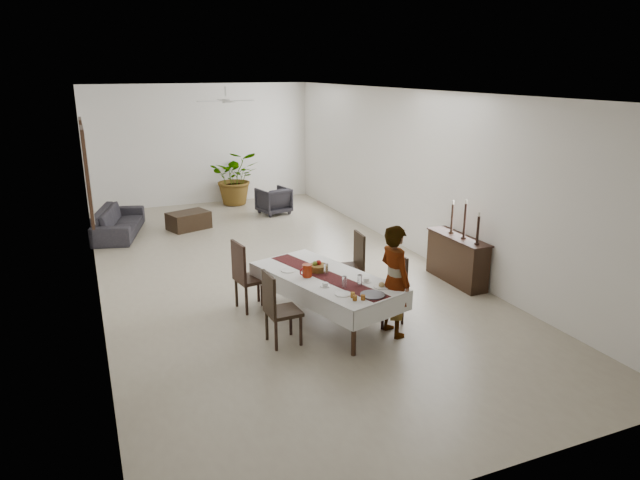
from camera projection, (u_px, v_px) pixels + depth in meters
The scene contains 87 objects.
floor at pixel (273, 271), 10.50m from camera, with size 6.00×12.00×0.00m, color #AFA48B.
ceiling at pixel (268, 92), 9.58m from camera, with size 6.00×12.00×0.02m, color white.
wall_back at pixel (201, 145), 15.33m from camera, with size 6.00×0.02×3.20m, color white.
wall_front at pixel (494, 317), 4.75m from camera, with size 6.00×0.02×3.20m, color white.
wall_left at pixel (88, 200), 8.93m from camera, with size 0.02×12.00×3.20m, color white.
wall_right at pixel (417, 174), 11.15m from camera, with size 0.02×12.00×3.20m, color white.
dining_table_top at pixel (326, 278), 8.25m from camera, with size 0.92×2.22×0.05m, color black.
table_leg_fl at pixel (354, 332), 7.33m from camera, with size 0.06×0.06×0.65m, color black.
table_leg_fr at pixel (397, 316), 7.82m from camera, with size 0.06×0.06×0.65m, color black.
table_leg_bl at pixel (262, 286), 8.89m from camera, with size 0.06×0.06×0.65m, color black.
table_leg_br at pixel (303, 275), 9.38m from camera, with size 0.06×0.06×0.65m, color black.
tablecloth_top at pixel (326, 276), 8.25m from camera, with size 1.09×2.39×0.01m, color white.
tablecloth_drape_left at pixel (296, 294), 7.96m from camera, with size 0.01×2.39×0.28m, color silver.
tablecloth_drape_right at pixel (353, 276), 8.61m from camera, with size 0.01×2.39×0.28m, color silver.
tablecloth_drape_near at pixel (384, 310), 7.41m from camera, with size 1.09×0.01×0.28m, color silver.
tablecloth_drape_far at pixel (278, 264), 9.16m from camera, with size 1.09×0.01×0.28m, color white.
table_runner at pixel (326, 276), 8.24m from camera, with size 0.32×2.31×0.00m, color #501718.
red_pitcher at pixel (307, 271), 8.18m from camera, with size 0.14×0.14×0.18m, color #9C260B.
pitcher_handle at pixel (303, 272), 8.13m from camera, with size 0.11×0.11×0.02m, color maroon.
wine_glass_near at pixel (360, 280), 7.84m from camera, with size 0.06×0.06×0.16m, color white.
wine_glass_mid at pixel (344, 282), 7.79m from camera, with size 0.06×0.06×0.16m, color white.
wine_glass_far at pixel (326, 269), 8.28m from camera, with size 0.06×0.06×0.16m, color white.
teacup_right at pixel (366, 280), 7.99m from camera, with size 0.08×0.08×0.06m, color white.
saucer_right at pixel (366, 282), 8.00m from camera, with size 0.14×0.14×0.01m, color white.
teacup_left at pixel (325, 285), 7.83m from camera, with size 0.08×0.08×0.06m, color white.
saucer_left at pixel (325, 286), 7.83m from camera, with size 0.14×0.14×0.01m, color white.
plate_near_right at pixel (382, 287), 7.81m from camera, with size 0.22×0.22×0.01m, color white.
bread_near_right at pixel (382, 285), 7.80m from camera, with size 0.08×0.08×0.08m, color tan.
plate_near_left at pixel (343, 294), 7.56m from camera, with size 0.22×0.22×0.01m, color silver.
plate_far_left at pixel (288, 270), 8.44m from camera, with size 0.22×0.22×0.01m, color white.
serving_tray at pixel (373, 295), 7.52m from camera, with size 0.33×0.33×0.02m, color #3E3E42.
jam_jar_a at pixel (363, 297), 7.37m from camera, with size 0.06×0.06×0.07m, color #8C4C14.
jam_jar_b at pixel (355, 298), 7.36m from camera, with size 0.06×0.06×0.07m, color brown.
jam_jar_c at pixel (353, 295), 7.45m from camera, with size 0.06×0.06×0.07m, color #9D6116.
fruit_basket at pixel (318, 268), 8.43m from camera, with size 0.28×0.28×0.09m, color brown.
fruit_red at pixel (319, 263), 8.44m from camera, with size 0.08×0.08×0.08m, color #A11510.
fruit_green at pixel (315, 263), 8.41m from camera, with size 0.07×0.07×0.07m, color olive.
chair_right_near_seat at pixel (386, 294), 8.26m from camera, with size 0.43×0.43×0.05m, color black.
chair_right_near_leg_fl at pixel (403, 311), 8.26m from camera, with size 0.04×0.04×0.42m, color black.
chair_right_near_leg_fr at pixel (389, 302), 8.56m from camera, with size 0.04×0.04×0.42m, color black.
chair_right_near_leg_bl at pixel (383, 315), 8.10m from camera, with size 0.04×0.04×0.42m, color black.
chair_right_near_leg_br at pixel (369, 307), 8.40m from camera, with size 0.04×0.04×0.42m, color black.
chair_right_near_back at pixel (398, 272), 8.27m from camera, with size 0.43×0.04×0.55m, color black.
chair_right_far_seat at pixel (348, 268), 9.30m from camera, with size 0.44×0.44×0.05m, color black.
chair_right_far_leg_fl at pixel (361, 284), 9.25m from camera, with size 0.04×0.04×0.43m, color black.
chair_right_far_leg_fr at pixel (354, 277), 9.58m from camera, with size 0.04×0.04×0.43m, color black.
chair_right_far_leg_bl at pixel (341, 287), 9.15m from camera, with size 0.04×0.04×0.43m, color black.
chair_right_far_leg_br at pixel (334, 279), 9.48m from camera, with size 0.04×0.04×0.43m, color black.
chair_right_far_back at pixel (359, 249), 9.27m from camera, with size 0.44×0.04×0.56m, color black.
chair_left_near_seat at pixel (283, 312), 7.64m from camera, with size 0.43×0.43×0.05m, color black.
chair_left_near_leg_fl at pixel (267, 325), 7.79m from camera, with size 0.04×0.04×0.43m, color black.
chair_left_near_leg_fr at pixel (276, 336), 7.48m from camera, with size 0.04×0.04×0.43m, color black.
chair_left_near_leg_bl at pixel (291, 321), 7.93m from camera, with size 0.04×0.04×0.43m, color black.
chair_left_near_leg_br at pixel (301, 331), 7.62m from camera, with size 0.04×0.04×0.43m, color black.
chair_left_near_back at pixel (269, 294), 7.47m from camera, with size 0.43×0.04×0.55m, color black.
chair_left_far_seat at pixel (252, 279), 8.74m from camera, with size 0.46×0.46×0.05m, color black.
chair_left_far_leg_fl at pixel (236, 293), 8.88m from camera, with size 0.05×0.05×0.46m, color black.
chair_left_far_leg_fr at pixel (247, 301), 8.57m from camera, with size 0.05×0.05×0.46m, color black.
chair_left_far_leg_bl at pixel (258, 288), 9.07m from camera, with size 0.05×0.05×0.46m, color black.
chair_left_far_leg_br at pixel (269, 296), 8.76m from camera, with size 0.05×0.05×0.46m, color black.
chair_left_far_back at pixel (239, 262), 8.55m from camera, with size 0.46×0.04×0.59m, color black.
woman at pixel (395, 281), 7.81m from camera, with size 0.57×0.38×1.58m, color #94979C.
sideboard_body at pixel (457, 260), 9.86m from camera, with size 0.35×1.33×0.80m, color black.
sideboard_top at pixel (459, 237), 9.74m from camera, with size 0.39×1.38×0.03m, color black.
candlestick_near_base at pixel (477, 243), 9.31m from camera, with size 0.09×0.09×0.03m, color black.
candlestick_near_shaft at pixel (478, 230), 9.24m from camera, with size 0.04×0.04×0.44m, color black.
candlestick_near_candle at pixel (479, 214), 9.16m from camera, with size 0.03×0.03×0.07m, color beige.
candlestick_mid_base at pixel (463, 238), 9.62m from camera, with size 0.09×0.09×0.03m, color black.
candlestick_mid_shaft at pixel (465, 220), 9.53m from camera, with size 0.04×0.04×0.58m, color black.
candlestick_mid_candle at pixel (466, 202), 9.44m from camera, with size 0.03×0.03×0.07m, color beige.
candlestick_far_base at pixel (451, 232), 9.93m from camera, with size 0.09×0.09×0.03m, color black.
candlestick_far_shaft at pixel (452, 218), 9.86m from camera, with size 0.04×0.04×0.49m, color black.
candlestick_far_candle at pixel (453, 202), 9.78m from camera, with size 0.03×0.03×0.07m, color beige.
sofa at pixel (119, 222), 12.68m from camera, with size 2.08×0.81×0.61m, color #2D2A30.
armchair at pixel (274, 201), 14.53m from camera, with size 0.72×0.74×0.68m, color #29262B.
coffee_table at pixel (189, 221), 13.18m from camera, with size 0.90×0.60×0.40m, color black.
potted_plant at pixel (236, 178), 15.45m from camera, with size 1.32×1.15×1.47m, color #245722.
mirror_frame_near at pixel (87, 176), 10.88m from camera, with size 0.06×1.05×1.85m, color black.
mirror_glass_near at pixel (89, 176), 10.90m from camera, with size 0.01×0.90×1.70m, color silver.
mirror_frame_far at pixel (85, 160), 12.74m from camera, with size 0.06×1.05×1.85m, color black.
mirror_glass_far at pixel (86, 160), 12.75m from camera, with size 0.01×0.90×1.70m, color silver.
fan_rod at pixel (225, 91), 12.25m from camera, with size 0.04×0.04×0.20m, color silver.
fan_hub at pixel (226, 101), 12.31m from camera, with size 0.16×0.16×0.08m, color silver.
fan_blade_n at pixel (222, 100), 12.62m from camera, with size 0.10×0.55×0.01m, color silver.
fan_blade_s at pixel (230, 102), 12.00m from camera, with size 0.10×0.55×0.01m, color silver.
fan_blade_e at pixel (242, 101), 12.44m from camera, with size 0.55×0.10×0.01m, color silver.
fan_blade_w at pixel (210, 101), 12.18m from camera, with size 0.55×0.10×0.01m, color silver.
Camera 1 is at (-3.03, -9.45, 3.59)m, focal length 32.00 mm.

